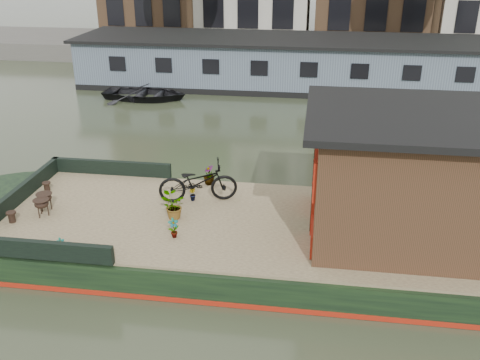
# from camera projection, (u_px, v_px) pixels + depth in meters

# --- Properties ---
(ground) EXTENTS (120.00, 120.00, 0.00)m
(ground) POSITION_uv_depth(u_px,v_px,m) (289.00, 252.00, 11.03)
(ground) COLOR #29311F
(ground) RESTS_ON ground
(houseboat_hull) EXTENTS (14.01, 4.02, 0.60)m
(houseboat_hull) POSITION_uv_depth(u_px,v_px,m) (226.00, 236.00, 11.09)
(houseboat_hull) COLOR black
(houseboat_hull) RESTS_ON ground
(houseboat_deck) EXTENTS (11.80, 3.80, 0.05)m
(houseboat_deck) POSITION_uv_depth(u_px,v_px,m) (291.00, 225.00, 10.77)
(houseboat_deck) COLOR #9D9061
(houseboat_deck) RESTS_ON houseboat_hull
(bow_bulwark) EXTENTS (3.00, 4.00, 0.35)m
(bow_bulwark) POSITION_uv_depth(u_px,v_px,m) (53.00, 200.00, 11.36)
(bow_bulwark) COLOR black
(bow_bulwark) RESTS_ON houseboat_deck
(cabin) EXTENTS (4.00, 3.50, 2.42)m
(cabin) POSITION_uv_depth(u_px,v_px,m) (410.00, 175.00, 9.97)
(cabin) COLOR #332413
(cabin) RESTS_ON houseboat_deck
(bicycle) EXTENTS (1.80, 1.02, 0.90)m
(bicycle) POSITION_uv_depth(u_px,v_px,m) (198.00, 182.00, 11.58)
(bicycle) COLOR black
(bicycle) RESTS_ON houseboat_deck
(potted_plant_a) EXTENTS (0.26, 0.24, 0.40)m
(potted_plant_a) POSITION_uv_depth(u_px,v_px,m) (174.00, 228.00, 10.20)
(potted_plant_a) COLOR brown
(potted_plant_a) RESTS_ON houseboat_deck
(potted_plant_b) EXTENTS (0.20, 0.20, 0.29)m
(potted_plant_b) POSITION_uv_depth(u_px,v_px,m) (192.00, 194.00, 11.72)
(potted_plant_b) COLOR brown
(potted_plant_b) RESTS_ON houseboat_deck
(potted_plant_c) EXTENTS (0.53, 0.47, 0.55)m
(potted_plant_c) POSITION_uv_depth(u_px,v_px,m) (173.00, 206.00, 10.89)
(potted_plant_c) COLOR #B53C34
(potted_plant_c) RESTS_ON houseboat_deck
(potted_plant_d) EXTENTS (0.35, 0.35, 0.46)m
(potted_plant_d) POSITION_uv_depth(u_px,v_px,m) (209.00, 175.00, 12.47)
(potted_plant_d) COLOR brown
(potted_plant_d) RESTS_ON houseboat_deck
(potted_plant_e) EXTENTS (0.19, 0.19, 0.31)m
(potted_plant_e) POSITION_uv_depth(u_px,v_px,m) (61.00, 246.00, 9.70)
(potted_plant_e) COLOR brown
(potted_plant_e) RESTS_ON houseboat_deck
(brazier_front) EXTENTS (0.44, 0.44, 0.38)m
(brazier_front) POSITION_uv_depth(u_px,v_px,m) (42.00, 208.00, 11.02)
(brazier_front) COLOR black
(brazier_front) RESTS_ON houseboat_deck
(brazier_rear) EXTENTS (0.42, 0.42, 0.38)m
(brazier_rear) POSITION_uv_depth(u_px,v_px,m) (45.00, 202.00, 11.27)
(brazier_rear) COLOR black
(brazier_rear) RESTS_ON houseboat_deck
(bollard_port) EXTENTS (0.19, 0.19, 0.21)m
(bollard_port) POSITION_uv_depth(u_px,v_px,m) (47.00, 187.00, 12.16)
(bollard_port) COLOR black
(bollard_port) RESTS_ON houseboat_deck
(bollard_stbd) EXTENTS (0.20, 0.20, 0.23)m
(bollard_stbd) POSITION_uv_depth(u_px,v_px,m) (12.00, 217.00, 10.80)
(bollard_stbd) COLOR black
(bollard_stbd) RESTS_ON houseboat_deck
(dinghy) EXTENTS (3.49, 2.56, 0.70)m
(dinghy) POSITION_uv_depth(u_px,v_px,m) (145.00, 91.00, 21.69)
(dinghy) COLOR black
(dinghy) RESTS_ON ground
(far_houseboat) EXTENTS (20.40, 4.40, 2.11)m
(far_houseboat) POSITION_uv_depth(u_px,v_px,m) (310.00, 65.00, 23.29)
(far_houseboat) COLOR slate
(far_houseboat) RESTS_ON ground
(quay) EXTENTS (60.00, 6.00, 0.90)m
(quay) POSITION_uv_depth(u_px,v_px,m) (313.00, 50.00, 29.38)
(quay) COLOR #47443F
(quay) RESTS_ON ground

